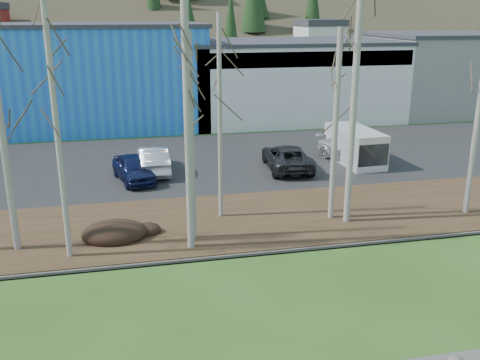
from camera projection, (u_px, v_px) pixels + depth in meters
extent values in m
cube|color=#382616|center=(191.00, 224.00, 23.93)|extent=(80.00, 7.00, 0.15)
cube|color=black|center=(169.00, 163.00, 33.71)|extent=(80.00, 14.00, 0.14)
cube|color=blue|center=(80.00, 77.00, 44.35)|extent=(20.00, 12.00, 8.00)
cube|color=#333338|center=(75.00, 25.00, 43.11)|extent=(20.40, 12.24, 0.30)
cube|color=silver|center=(287.00, 80.00, 48.25)|extent=(18.00, 12.00, 6.50)
cube|color=#333338|center=(288.00, 42.00, 47.23)|extent=(18.36, 12.24, 0.30)
cube|color=navy|center=(310.00, 59.00, 42.04)|extent=(17.64, 0.20, 1.20)
cube|color=gray|center=(446.00, 73.00, 51.43)|extent=(14.00, 12.00, 7.00)
cube|color=#333338|center=(451.00, 34.00, 50.34)|extent=(14.28, 12.24, 0.30)
ellipsoid|color=black|center=(115.00, 232.00, 22.23)|extent=(2.75, 1.94, 0.54)
cylinder|color=#A49F95|center=(1.00, 131.00, 19.93)|extent=(0.22, 0.22, 9.54)
cylinder|color=#A49F95|center=(1.00, 122.00, 19.79)|extent=(0.28, 0.28, 10.21)
cylinder|color=#A49F95|center=(58.00, 136.00, 19.25)|extent=(0.22, 0.22, 9.47)
cylinder|color=#A49F95|center=(188.00, 123.00, 19.97)|extent=(0.28, 0.28, 10.09)
cylinder|color=#A49F95|center=(220.00, 120.00, 23.38)|extent=(0.20, 0.20, 9.03)
cylinder|color=#A49F95|center=(192.00, 140.00, 21.12)|extent=(0.20, 0.20, 8.37)
cylinder|color=#A49F95|center=(354.00, 96.00, 22.45)|extent=(0.29, 0.29, 11.26)
cylinder|color=#A49F95|center=(335.00, 127.00, 23.29)|extent=(0.25, 0.25, 8.43)
imported|color=#141A42|center=(133.00, 168.00, 29.68)|extent=(2.64, 4.50, 1.44)
imported|color=silver|center=(153.00, 159.00, 31.25)|extent=(1.75, 4.74, 1.55)
imported|color=#272629|center=(287.00, 157.00, 31.94)|extent=(2.88, 5.44, 1.46)
imported|color=silver|center=(351.00, 150.00, 33.50)|extent=(3.58, 5.44, 1.46)
cube|color=silver|center=(355.00, 146.00, 33.26)|extent=(2.23, 4.95, 2.13)
cube|color=black|center=(370.00, 153.00, 31.48)|extent=(1.97, 1.09, 1.32)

